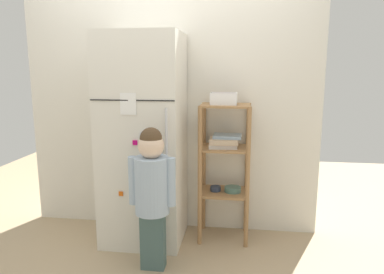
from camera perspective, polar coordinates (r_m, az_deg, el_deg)
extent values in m
plane|color=tan|center=(3.34, -4.37, -15.79)|extent=(6.00, 6.00, 0.00)
cube|color=silver|center=(3.33, -3.44, 4.69)|extent=(2.69, 0.03, 2.28)
cube|color=silver|center=(3.11, -7.69, -0.50)|extent=(0.67, 0.57, 1.78)
cube|color=black|center=(2.78, -9.46, 5.70)|extent=(0.66, 0.01, 0.01)
cylinder|color=silver|center=(2.73, -4.03, 0.21)|extent=(0.02, 0.02, 0.42)
cube|color=white|center=(2.79, -9.99, 5.14)|extent=(0.13, 0.00, 0.16)
cube|color=#D4560F|center=(2.97, -11.11, -8.73)|extent=(0.04, 0.01, 0.04)
cube|color=green|center=(2.83, -6.54, -4.45)|extent=(0.03, 0.01, 0.03)
cube|color=#C56935|center=(2.90, -7.84, -7.64)|extent=(0.04, 0.02, 0.04)
cube|color=#D33983|center=(2.88, -7.95, -6.78)|extent=(0.04, 0.01, 0.03)
cube|color=blue|center=(2.79, -7.65, 0.31)|extent=(0.04, 0.02, 0.04)
cube|color=#C30B63|center=(2.82, -8.94, -0.89)|extent=(0.04, 0.02, 0.04)
cube|color=#435E5C|center=(2.84, -6.12, -15.82)|extent=(0.18, 0.11, 0.44)
cylinder|color=#9EB2C6|center=(2.68, -6.31, -7.55)|extent=(0.25, 0.25, 0.42)
sphere|color=#9EB2C6|center=(2.69, -6.00, -3.01)|extent=(0.11, 0.11, 0.11)
sphere|color=beige|center=(2.60, -6.44, -1.37)|extent=(0.19, 0.19, 0.19)
sphere|color=#4C3823|center=(2.59, -6.47, -0.24)|extent=(0.16, 0.16, 0.16)
cylinder|color=#9EB2C6|center=(2.71, -9.19, -6.74)|extent=(0.07, 0.07, 0.36)
cylinder|color=#9EB2C6|center=(2.64, -3.38, -7.07)|extent=(0.07, 0.07, 0.36)
cylinder|color=#9E7247|center=(3.04, 1.23, -6.34)|extent=(0.04, 0.04, 1.19)
cylinder|color=#9E7247|center=(3.02, 8.71, -6.57)|extent=(0.04, 0.04, 1.19)
cylinder|color=#9E7247|center=(3.34, 1.85, -4.76)|extent=(0.04, 0.04, 1.19)
cylinder|color=#9E7247|center=(3.32, 8.64, -4.96)|extent=(0.04, 0.04, 1.19)
cube|color=#9E7247|center=(3.06, 5.29, 4.97)|extent=(0.41, 0.33, 0.02)
cube|color=#9E7247|center=(3.12, 5.17, -1.76)|extent=(0.41, 0.33, 0.02)
cube|color=#9E7247|center=(3.23, 5.05, -8.64)|extent=(0.41, 0.33, 0.02)
cube|color=white|center=(3.11, 4.85, -1.29)|extent=(0.25, 0.21, 0.04)
cube|color=#C6AD8E|center=(3.09, 5.01, -0.62)|extent=(0.24, 0.20, 0.04)
cube|color=#99B2C6|center=(3.12, 5.58, 0.14)|extent=(0.24, 0.20, 0.03)
cylinder|color=#2D384C|center=(3.22, 3.71, -8.09)|extent=(0.09, 0.09, 0.04)
cylinder|color=#4C7266|center=(3.22, 6.41, -8.17)|extent=(0.14, 0.14, 0.04)
cube|color=white|center=(3.05, 4.99, 5.17)|extent=(0.22, 0.17, 0.01)
cube|color=white|center=(2.96, 4.92, 5.91)|extent=(0.22, 0.01, 0.10)
cube|color=white|center=(3.12, 5.08, 6.15)|extent=(0.22, 0.01, 0.10)
cube|color=white|center=(3.05, 2.98, 6.07)|extent=(0.01, 0.17, 0.10)
cube|color=white|center=(3.04, 7.03, 5.99)|extent=(0.01, 0.17, 0.10)
sphere|color=maroon|center=(3.02, 5.61, 5.87)|extent=(0.07, 0.07, 0.07)
sphere|color=maroon|center=(3.07, 4.92, 5.87)|extent=(0.06, 0.06, 0.06)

